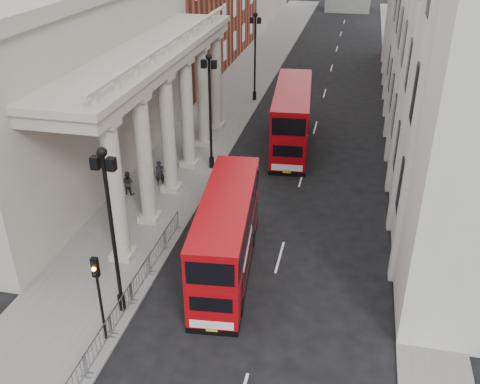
{
  "coord_description": "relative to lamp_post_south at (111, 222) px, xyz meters",
  "views": [
    {
      "loc": [
        9.16,
        -14.04,
        16.94
      ],
      "look_at": [
        3.46,
        11.37,
        3.03
      ],
      "focal_mm": 40.0,
      "sensor_mm": 36.0,
      "label": 1
    }
  ],
  "objects": [
    {
      "name": "sidewalk_east",
      "position": [
        14.1,
        26.0,
        -4.85
      ],
      "size": [
        3.0,
        140.0,
        0.12
      ],
      "primitive_type": "cube",
      "color": "slate",
      "rests_on": "ground"
    },
    {
      "name": "lamp_post_north",
      "position": [
        0.0,
        32.0,
        0.0
      ],
      "size": [
        1.05,
        0.44,
        8.32
      ],
      "color": "black",
      "rests_on": "sidewalk_west"
    },
    {
      "name": "lamp_post_mid",
      "position": [
        0.0,
        16.0,
        0.0
      ],
      "size": [
        1.05,
        0.44,
        8.32
      ],
      "color": "black",
      "rests_on": "sidewalk_west"
    },
    {
      "name": "kerb",
      "position": [
        0.55,
        26.0,
        -4.84
      ],
      "size": [
        0.2,
        140.0,
        0.14
      ],
      "primitive_type": "cube",
      "color": "slate",
      "rests_on": "ground"
    },
    {
      "name": "portico_building",
      "position": [
        -9.9,
        14.0,
        1.09
      ],
      "size": [
        9.0,
        28.0,
        12.0
      ],
      "primitive_type": "cube",
      "color": "#9E9585",
      "rests_on": "ground"
    },
    {
      "name": "pedestrian_c",
      "position": [
        -1.71,
        16.12,
        -3.87
      ],
      "size": [
        1.02,
        0.79,
        1.84
      ],
      "primitive_type": "imported",
      "rotation": [
        0.0,
        0.0,
        6.53
      ],
      "color": "black",
      "rests_on": "sidewalk_west"
    },
    {
      "name": "bus_far",
      "position": [
        5.05,
        21.44,
        -2.42
      ],
      "size": [
        3.63,
        11.25,
        4.77
      ],
      "rotation": [
        0.0,
        0.0,
        0.09
      ],
      "color": "#A2070C",
      "rests_on": "ground"
    },
    {
      "name": "sidewalk_west",
      "position": [
        -2.4,
        26.0,
        -4.85
      ],
      "size": [
        6.0,
        140.0,
        0.12
      ],
      "primitive_type": "cube",
      "color": "slate",
      "rests_on": "ground"
    },
    {
      "name": "crowd_barriers",
      "position": [
        0.25,
        -1.77,
        -4.24
      ],
      "size": [
        0.5,
        18.75,
        1.1
      ],
      "color": "gray",
      "rests_on": "sidewalk_west"
    },
    {
      "name": "lamp_post_south",
      "position": [
        0.0,
        0.0,
        0.0
      ],
      "size": [
        1.05,
        0.44,
        8.32
      ],
      "color": "black",
      "rests_on": "sidewalk_west"
    },
    {
      "name": "bus_near",
      "position": [
        4.06,
        4.26,
        -2.66
      ],
      "size": [
        3.44,
        10.2,
        4.32
      ],
      "rotation": [
        0.0,
        0.0,
        0.1
      ],
      "color": "#A1070C",
      "rests_on": "ground"
    },
    {
      "name": "traffic_light",
      "position": [
        0.1,
        -2.02,
        -1.8
      ],
      "size": [
        0.28,
        0.33,
        4.3
      ],
      "color": "black",
      "rests_on": "sidewalk_west"
    },
    {
      "name": "pedestrian_b",
      "position": [
        -4.3,
        10.84,
        -3.98
      ],
      "size": [
        0.85,
        0.7,
        1.63
      ],
      "primitive_type": "imported",
      "rotation": [
        0.0,
        0.0,
        3.04
      ],
      "color": "#292420",
      "rests_on": "sidewalk_west"
    },
    {
      "name": "pedestrian_a",
      "position": [
        -2.68,
        12.55,
        -3.92
      ],
      "size": [
        0.75,
        0.64,
        1.75
      ],
      "primitive_type": "imported",
      "rotation": [
        0.0,
        0.0,
        0.43
      ],
      "color": "black",
      "rests_on": "sidewalk_west"
    },
    {
      "name": "ground",
      "position": [
        0.6,
        -4.0,
        -4.91
      ],
      "size": [
        260.0,
        260.0,
        0.0
      ],
      "primitive_type": "plane",
      "color": "black",
      "rests_on": "ground"
    }
  ]
}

